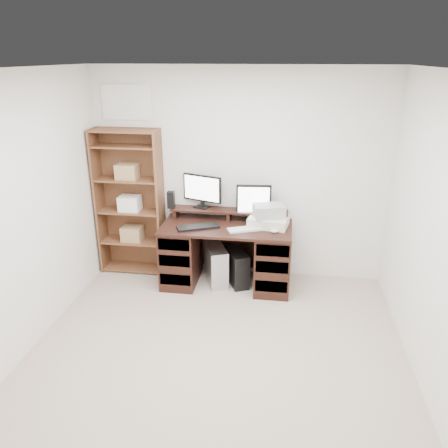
% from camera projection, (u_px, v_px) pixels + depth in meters
% --- Properties ---
extents(room, '(3.54, 4.04, 2.54)m').
position_uv_depth(room, '(210.00, 243.00, 3.34)').
color(room, tan).
rests_on(room, ground).
extents(desk, '(1.50, 0.70, 0.75)m').
position_uv_depth(desk, '(227.00, 254.00, 5.18)').
color(desk, black).
rests_on(desk, ground).
extents(riser_shelf, '(1.40, 0.22, 0.12)m').
position_uv_depth(riser_shelf, '(229.00, 212.00, 5.21)').
color(riser_shelf, black).
rests_on(riser_shelf, desk).
extents(monitor_wide, '(0.48, 0.20, 0.40)m').
position_uv_depth(monitor_wide, '(202.00, 189.00, 5.21)').
color(monitor_wide, black).
rests_on(monitor_wide, riser_shelf).
extents(monitor_small, '(0.41, 0.17, 0.44)m').
position_uv_depth(monitor_small, '(254.00, 202.00, 5.09)').
color(monitor_small, black).
rests_on(monitor_small, desk).
extents(speaker, '(0.09, 0.09, 0.21)m').
position_uv_depth(speaker, '(171.00, 200.00, 5.23)').
color(speaker, black).
rests_on(speaker, riser_shelf).
extents(keyboard_black, '(0.50, 0.34, 0.03)m').
position_uv_depth(keyboard_black, '(198.00, 227.00, 4.97)').
color(keyboard_black, black).
rests_on(keyboard_black, desk).
extents(keyboard_white, '(0.48, 0.31, 0.02)m').
position_uv_depth(keyboard_white, '(248.00, 229.00, 4.92)').
color(keyboard_white, silver).
rests_on(keyboard_white, desk).
extents(mouse, '(0.10, 0.08, 0.04)m').
position_uv_depth(mouse, '(274.00, 231.00, 4.84)').
color(mouse, silver).
rests_on(mouse, desk).
extents(printer, '(0.49, 0.39, 0.11)m').
position_uv_depth(printer, '(268.00, 221.00, 5.02)').
color(printer, beige).
rests_on(printer, desk).
extents(basket, '(0.40, 0.34, 0.14)m').
position_uv_depth(basket, '(269.00, 211.00, 4.97)').
color(basket, '#949A9E').
rests_on(basket, printer).
extents(tower_silver, '(0.36, 0.51, 0.46)m').
position_uv_depth(tower_silver, '(216.00, 264.00, 5.26)').
color(tower_silver, '#AEB1B5').
rests_on(tower_silver, ground).
extents(tower_black, '(0.33, 0.46, 0.42)m').
position_uv_depth(tower_black, '(237.00, 267.00, 5.24)').
color(tower_black, black).
rests_on(tower_black, ground).
extents(bookshelf, '(0.80, 0.30, 1.80)m').
position_uv_depth(bookshelf, '(130.00, 201.00, 5.35)').
color(bookshelf, brown).
rests_on(bookshelf, ground).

